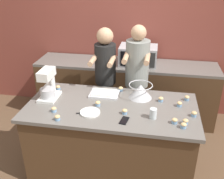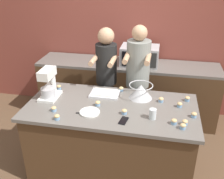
{
  "view_description": "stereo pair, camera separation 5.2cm",
  "coord_description": "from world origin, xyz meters",
  "px_view_note": "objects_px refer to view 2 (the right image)",
  "views": [
    {
      "loc": [
        0.46,
        -2.51,
        2.35
      ],
      "look_at": [
        0.0,
        0.05,
        1.07
      ],
      "focal_mm": 42.0,
      "sensor_mm": 36.0,
      "label": 1
    },
    {
      "loc": [
        0.51,
        -2.5,
        2.35
      ],
      "look_at": [
        0.0,
        0.05,
        1.07
      ],
      "focal_mm": 42.0,
      "sensor_mm": 36.0,
      "label": 2
    }
  ],
  "objects_px": {
    "cupcake_1": "(121,89)",
    "cupcake_3": "(59,87)",
    "cell_phone": "(124,121)",
    "cupcake_6": "(180,105)",
    "knife": "(85,113)",
    "cupcake_9": "(187,99)",
    "cupcake_0": "(161,100)",
    "cupcake_5": "(57,117)",
    "small_plate": "(90,112)",
    "cupcake_7": "(183,126)",
    "microwave_oven": "(140,55)",
    "cupcake_12": "(174,121)",
    "person_right": "(137,83)",
    "baking_tray": "(105,93)",
    "cupcake_4": "(194,115)",
    "cupcake_11": "(185,122)",
    "cupcake_2": "(98,103)",
    "mixing_bowl": "(141,91)",
    "cupcake_8": "(124,112)",
    "person_left": "(106,81)",
    "stand_mixer": "(49,85)",
    "drinking_glass": "(153,114)",
    "cupcake_10": "(54,109)"
  },
  "relations": [
    {
      "from": "stand_mixer",
      "to": "person_right",
      "type": "bearing_deg",
      "value": 33.27
    },
    {
      "from": "baking_tray",
      "to": "cupcake_4",
      "type": "height_order",
      "value": "cupcake_4"
    },
    {
      "from": "knife",
      "to": "cupcake_12",
      "type": "bearing_deg",
      "value": -1.77
    },
    {
      "from": "baking_tray",
      "to": "cupcake_2",
      "type": "bearing_deg",
      "value": -93.81
    },
    {
      "from": "cupcake_3",
      "to": "microwave_oven",
      "type": "bearing_deg",
      "value": 46.99
    },
    {
      "from": "cupcake_7",
      "to": "cupcake_10",
      "type": "relative_size",
      "value": 1.0
    },
    {
      "from": "small_plate",
      "to": "cupcake_3",
      "type": "height_order",
      "value": "cupcake_3"
    },
    {
      "from": "knife",
      "to": "cupcake_3",
      "type": "xyz_separation_m",
      "value": [
        -0.49,
        0.49,
        0.03
      ]
    },
    {
      "from": "person_right",
      "to": "cupcake_11",
      "type": "distance_m",
      "value": 1.08
    },
    {
      "from": "cell_phone",
      "to": "cupcake_10",
      "type": "relative_size",
      "value": 2.66
    },
    {
      "from": "person_right",
      "to": "mixing_bowl",
      "type": "bearing_deg",
      "value": -78.87
    },
    {
      "from": "knife",
      "to": "cupcake_10",
      "type": "bearing_deg",
      "value": -175.08
    },
    {
      "from": "cupcake_2",
      "to": "cupcake_6",
      "type": "bearing_deg",
      "value": 9.44
    },
    {
      "from": "person_right",
      "to": "cupcake_2",
      "type": "bearing_deg",
      "value": -117.15
    },
    {
      "from": "cell_phone",
      "to": "cupcake_6",
      "type": "height_order",
      "value": "cupcake_6"
    },
    {
      "from": "cupcake_0",
      "to": "cupcake_12",
      "type": "relative_size",
      "value": 1.0
    },
    {
      "from": "knife",
      "to": "cupcake_9",
      "type": "height_order",
      "value": "cupcake_9"
    },
    {
      "from": "mixing_bowl",
      "to": "cupcake_4",
      "type": "bearing_deg",
      "value": -28.97
    },
    {
      "from": "cupcake_2",
      "to": "baking_tray",
      "type": "bearing_deg",
      "value": 86.19
    },
    {
      "from": "cupcake_0",
      "to": "cupcake_5",
      "type": "distance_m",
      "value": 1.19
    },
    {
      "from": "cell_phone",
      "to": "cupcake_11",
      "type": "height_order",
      "value": "cupcake_11"
    },
    {
      "from": "cupcake_1",
      "to": "drinking_glass",
      "type": "bearing_deg",
      "value": -53.32
    },
    {
      "from": "cupcake_3",
      "to": "cupcake_7",
      "type": "bearing_deg",
      "value": -21.5
    },
    {
      "from": "cupcake_3",
      "to": "baking_tray",
      "type": "bearing_deg",
      "value": -3.5
    },
    {
      "from": "small_plate",
      "to": "knife",
      "type": "distance_m",
      "value": 0.05
    },
    {
      "from": "cupcake_6",
      "to": "cupcake_8",
      "type": "distance_m",
      "value": 0.64
    },
    {
      "from": "cupcake_3",
      "to": "cupcake_5",
      "type": "relative_size",
      "value": 1.0
    },
    {
      "from": "cupcake_4",
      "to": "cupcake_8",
      "type": "xyz_separation_m",
      "value": [
        -0.72,
        -0.08,
        0.0
      ]
    },
    {
      "from": "person_right",
      "to": "microwave_oven",
      "type": "relative_size",
      "value": 2.95
    },
    {
      "from": "cupcake_8",
      "to": "drinking_glass",
      "type": "bearing_deg",
      "value": -5.93
    },
    {
      "from": "cell_phone",
      "to": "cupcake_10",
      "type": "distance_m",
      "value": 0.77
    },
    {
      "from": "knife",
      "to": "cupcake_4",
      "type": "xyz_separation_m",
      "value": [
        1.14,
        0.14,
        0.03
      ]
    },
    {
      "from": "person_left",
      "to": "drinking_glass",
      "type": "xyz_separation_m",
      "value": [
        0.67,
        -0.86,
        0.08
      ]
    },
    {
      "from": "baking_tray",
      "to": "cupcake_11",
      "type": "xyz_separation_m",
      "value": [
        0.92,
        -0.48,
        0.01
      ]
    },
    {
      "from": "knife",
      "to": "cupcake_5",
      "type": "xyz_separation_m",
      "value": [
        -0.24,
        -0.18,
        0.03
      ]
    },
    {
      "from": "cupcake_11",
      "to": "cupcake_12",
      "type": "bearing_deg",
      "value": -177.17
    },
    {
      "from": "cupcake_7",
      "to": "microwave_oven",
      "type": "bearing_deg",
      "value": 110.36
    },
    {
      "from": "cupcake_1",
      "to": "cupcake_3",
      "type": "distance_m",
      "value": 0.79
    },
    {
      "from": "stand_mixer",
      "to": "microwave_oven",
      "type": "xyz_separation_m",
      "value": [
        0.94,
        1.22,
        0.02
      ]
    },
    {
      "from": "cupcake_3",
      "to": "cupcake_10",
      "type": "height_order",
      "value": "same"
    },
    {
      "from": "mixing_bowl",
      "to": "cupcake_0",
      "type": "distance_m",
      "value": 0.26
    },
    {
      "from": "person_left",
      "to": "stand_mixer",
      "type": "relative_size",
      "value": 4.39
    },
    {
      "from": "cell_phone",
      "to": "cupcake_0",
      "type": "relative_size",
      "value": 2.66
    },
    {
      "from": "person_left",
      "to": "stand_mixer",
      "type": "distance_m",
      "value": 0.86
    },
    {
      "from": "cupcake_10",
      "to": "cupcake_6",
      "type": "bearing_deg",
      "value": 15.07
    },
    {
      "from": "cupcake_12",
      "to": "cupcake_0",
      "type": "bearing_deg",
      "value": 107.75
    },
    {
      "from": "small_plate",
      "to": "cupcake_2",
      "type": "height_order",
      "value": "cupcake_2"
    },
    {
      "from": "cupcake_3",
      "to": "cupcake_9",
      "type": "xyz_separation_m",
      "value": [
        1.58,
        -0.0,
        0.0
      ]
    },
    {
      "from": "cupcake_6",
      "to": "mixing_bowl",
      "type": "bearing_deg",
      "value": 163.12
    },
    {
      "from": "cupcake_6",
      "to": "cupcake_11",
      "type": "distance_m",
      "value": 0.36
    }
  ]
}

